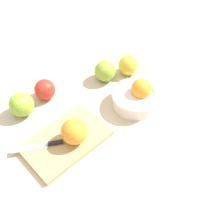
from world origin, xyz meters
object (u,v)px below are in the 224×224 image
object	(u,v)px
bowl	(136,97)
apple_front_right	(45,90)
knife	(44,145)
apple_front_right_2	(22,105)
apple_front_left	(105,71)
orange_on_board	(74,132)
cutting_board	(66,140)
apple_mid_left	(128,65)

from	to	relation	value
bowl	apple_front_right	distance (m)	0.32
knife	apple_front_right_2	xyz separation A→B (m)	(-0.05, -0.16, 0.02)
knife	apple_front_left	world-z (taller)	apple_front_left
bowl	orange_on_board	world-z (taller)	bowl
cutting_board	apple_front_right	xyz separation A→B (m)	(-0.09, -0.19, 0.03)
knife	apple_mid_left	world-z (taller)	apple_mid_left
bowl	apple_front_right_2	bearing A→B (deg)	-44.78
apple_mid_left	apple_front_right_2	xyz separation A→B (m)	(0.38, -0.15, 0.00)
knife	bowl	bearing A→B (deg)	162.12
cutting_board	apple_mid_left	world-z (taller)	apple_mid_left
orange_on_board	apple_mid_left	bearing A→B (deg)	-169.24
orange_on_board	apple_mid_left	xyz separation A→B (m)	(-0.36, -0.07, -0.02)
orange_on_board	apple_front_right_2	distance (m)	0.22
cutting_board	knife	size ratio (longest dim) A/B	1.99
apple_front_right_2	apple_front_left	xyz separation A→B (m)	(-0.30, 0.11, -0.00)
bowl	apple_front_right	bearing A→B (deg)	-56.93
bowl	apple_mid_left	xyz separation A→B (m)	(-0.11, -0.12, 0.00)
cutting_board	apple_front_right_2	world-z (taller)	apple_front_right_2
bowl	apple_front_left	size ratio (longest dim) A/B	2.03
bowl	apple_front_right	xyz separation A→B (m)	(0.17, -0.27, 0.00)
orange_on_board	apple_front_right	distance (m)	0.23
cutting_board	apple_mid_left	xyz separation A→B (m)	(-0.38, -0.04, 0.03)
bowl	orange_on_board	size ratio (longest dim) A/B	2.02
apple_front_left	bowl	bearing A→B (deg)	79.25
orange_on_board	knife	bearing A→B (deg)	-36.51
bowl	apple_mid_left	bearing A→B (deg)	-134.07
bowl	orange_on_board	bearing A→B (deg)	-11.07
cutting_board	orange_on_board	world-z (taller)	orange_on_board
cutting_board	apple_front_left	world-z (taller)	apple_front_left
bowl	apple_mid_left	distance (m)	0.16
knife	orange_on_board	bearing A→B (deg)	143.49
orange_on_board	bowl	bearing A→B (deg)	168.93
apple_mid_left	apple_front_left	xyz separation A→B (m)	(0.08, -0.05, 0.00)
cutting_board	orange_on_board	xyz separation A→B (m)	(-0.02, 0.02, 0.05)
apple_front_right_2	apple_front_left	bearing A→B (deg)	160.71
apple_front_right_2	apple_front_left	size ratio (longest dim) A/B	1.03
apple_front_right_2	knife	bearing A→B (deg)	72.38
apple_front_right	orange_on_board	bearing A→B (deg)	70.92
apple_front_left	knife	bearing A→B (deg)	9.45
cutting_board	apple_front_left	size ratio (longest dim) A/B	3.25
orange_on_board	knife	xyz separation A→B (m)	(0.08, -0.06, -0.04)
bowl	apple_front_left	distance (m)	0.17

